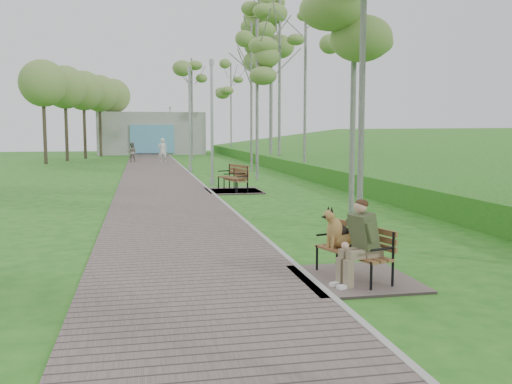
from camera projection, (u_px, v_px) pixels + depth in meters
ground at (391, 351)px, 6.03m from camera, size 120.00×120.00×0.00m
walkway at (159, 180)px, 26.63m from camera, size 3.50×67.00×0.04m
kerb at (196, 179)px, 26.98m from camera, size 0.10×67.00×0.05m
embankment at (444, 178)px, 27.88m from camera, size 14.00×70.00×1.60m
building_north at (152, 133)px, 55.19m from camera, size 10.00×5.20×4.00m
bench_main at (351, 254)px, 8.76m from camera, size 1.73×1.93×1.51m
bench_second at (236, 187)px, 21.44m from camera, size 1.78×1.98×1.09m
bench_third at (233, 185)px, 21.75m from camera, size 2.03×2.26×1.25m
lamp_post_second at (212, 127)px, 23.81m from camera, size 0.20×0.20×5.24m
lamp_post_third at (190, 123)px, 31.50m from camera, size 0.22×0.22×5.79m
lamp_post_far at (170, 132)px, 54.90m from camera, size 0.18×0.18×4.57m
pedestrian_near at (162, 151)px, 40.32m from camera, size 0.66×0.45×1.76m
pedestrian_far at (132, 152)px, 41.10m from camera, size 0.77×0.64×1.45m
birch_mid_a at (355, 3)px, 15.52m from camera, size 2.39×2.39×7.33m
birch_mid_b at (306, 19)px, 26.59m from camera, size 2.26×2.26×9.50m
birch_mid_c at (257, 49)px, 26.21m from camera, size 2.33×2.33×7.68m
birch_far_a at (280, 27)px, 33.15m from camera, size 2.57×2.57×10.57m
birch_far_b at (251, 50)px, 31.50m from camera, size 2.25×2.25×8.55m
birch_far_c at (271, 27)px, 35.41m from camera, size 2.98×2.98×11.10m
birch_distant_a at (192, 77)px, 45.70m from camera, size 2.32×2.32×8.37m
birch_distant_b at (231, 80)px, 51.55m from camera, size 2.25×2.25×8.69m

